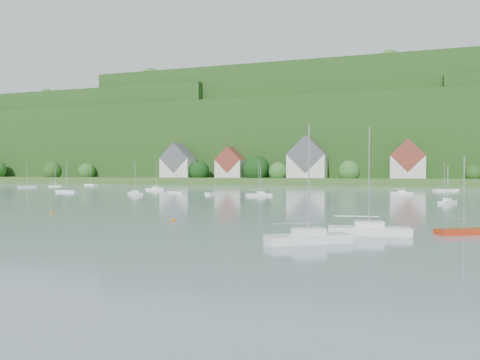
% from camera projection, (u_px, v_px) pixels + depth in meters
% --- Properties ---
extents(far_shore_strip, '(600.00, 60.00, 3.00)m').
position_uv_depth(far_shore_strip, '(300.00, 181.00, 204.32)').
color(far_shore_strip, '#35541F').
rests_on(far_shore_strip, ground).
extents(forested_ridge, '(620.00, 181.22, 69.89)m').
position_uv_depth(forested_ridge, '(320.00, 143.00, 269.30)').
color(forested_ridge, '#194516').
rests_on(forested_ridge, ground).
extents(village_building_0, '(14.00, 10.40, 16.00)m').
position_uv_depth(village_building_0, '(178.00, 163.00, 208.07)').
color(village_building_0, beige).
rests_on(village_building_0, far_shore_strip).
extents(village_building_1, '(12.00, 9.36, 14.00)m').
position_uv_depth(village_building_1, '(230.00, 165.00, 202.58)').
color(village_building_1, beige).
rests_on(village_building_1, far_shore_strip).
extents(village_building_2, '(16.00, 11.44, 18.00)m').
position_uv_depth(village_building_2, '(307.00, 161.00, 191.22)').
color(village_building_2, beige).
rests_on(village_building_2, far_shore_strip).
extents(village_building_3, '(13.00, 10.40, 15.50)m').
position_uv_depth(village_building_3, '(407.00, 162.00, 177.47)').
color(village_building_3, beige).
rests_on(village_building_3, far_shore_strip).
extents(near_sailboat_3, '(6.62, 5.19, 9.02)m').
position_uv_depth(near_sailboat_3, '(309.00, 237.00, 34.17)').
color(near_sailboat_3, white).
rests_on(near_sailboat_3, ground).
extents(near_sailboat_4, '(7.13, 2.86, 9.35)m').
position_uv_depth(near_sailboat_4, '(369.00, 229.00, 38.75)').
color(near_sailboat_4, white).
rests_on(near_sailboat_4, ground).
extents(near_sailboat_7, '(5.09, 3.61, 6.78)m').
position_uv_depth(near_sailboat_7, '(464.00, 231.00, 39.04)').
color(near_sailboat_7, '#B42D0F').
rests_on(near_sailboat_7, ground).
extents(mooring_buoy_2, '(0.47, 0.47, 0.47)m').
position_uv_depth(mooring_buoy_2, '(173.00, 221.00, 49.26)').
color(mooring_buoy_2, orange).
rests_on(mooring_buoy_2, ground).
extents(mooring_buoy_3, '(0.39, 0.39, 0.39)m').
position_uv_depth(mooring_buoy_3, '(52.00, 214.00, 58.14)').
color(mooring_buoy_3, orange).
rests_on(mooring_buoy_3, ground).
extents(far_sailboat_cluster, '(183.54, 75.21, 8.71)m').
position_uv_depth(far_sailboat_cluster, '(243.00, 191.00, 123.02)').
color(far_sailboat_cluster, white).
rests_on(far_sailboat_cluster, ground).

